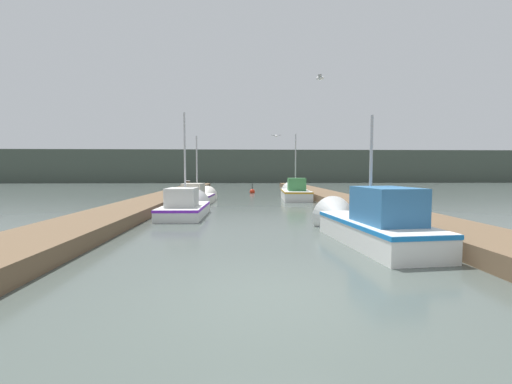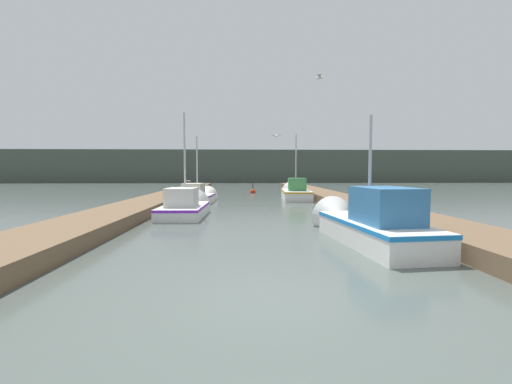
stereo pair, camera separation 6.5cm
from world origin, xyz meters
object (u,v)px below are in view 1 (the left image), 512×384
Objects in this scene: seagull_1 at (276,136)px; fishing_boat_0 at (367,223)px; channel_buoy at (252,192)px; fishing_boat_2 at (199,198)px; mooring_piling_1 at (361,203)px; mooring_piling_0 at (188,189)px; fishing_boat_3 at (295,193)px; fishing_boat_1 at (187,206)px; seagull_lead at (320,78)px.

fishing_boat_0 is at bearing -86.12° from seagull_1.
channel_buoy is (-2.49, 20.08, -0.37)m from fishing_boat_0.
fishing_boat_2 reaches higher than mooring_piling_1.
fishing_boat_0 is 0.86× the size of fishing_boat_2.
fishing_boat_2 is 4.99× the size of mooring_piling_0.
fishing_boat_3 is 9.29× the size of seagull_1.
seagull_1 reaches higher than mooring_piling_0.
fishing_boat_3 is at bearing -66.09° from channel_buoy.
mooring_piling_0 is at bearing 109.75° from fishing_boat_0.
seagull_1 is at bearing 44.55° from fishing_boat_1.
fishing_boat_3 is 7.50m from mooring_piling_0.
fishing_boat_0 is at bearing -64.54° from mooring_piling_0.
seagull_lead is 7.40m from seagull_1.
fishing_boat_0 reaches higher than channel_buoy.
fishing_boat_0 is at bearing -43.27° from fishing_boat_1.
seagull_1 is at bearing -158.00° from seagull_lead.
fishing_boat_1 reaches higher than fishing_boat_2.
channel_buoy is at bearing -158.26° from seagull_lead.
fishing_boat_3 is at bearing 32.24° from fishing_boat_2.
mooring_piling_0 is 0.99× the size of mooring_piling_1.
seagull_lead is at bearing -84.38° from channel_buoy.
fishing_boat_0 is at bearing -82.92° from channel_buoy.
fishing_boat_1 is 10.24m from fishing_boat_3.
mooring_piling_0 is (-7.19, 15.11, 0.12)m from fishing_boat_0.
seagull_lead reaches higher than fishing_boat_3.
channel_buoy is (3.42, 9.35, -0.24)m from fishing_boat_2.
fishing_boat_1 is at bearing 169.15° from mooring_piling_1.
fishing_boat_1 is 5.16× the size of channel_buoy.
fishing_boat_1 is at bearing -81.64° from mooring_piling_0.
mooring_piling_1 reaches higher than mooring_piling_0.
channel_buoy is 18.34m from seagull_lead.
channel_buoy is (3.32, 14.39, -0.25)m from fishing_boat_1.
seagull_1 is (-1.51, 9.76, 3.34)m from fishing_boat_0.
fishing_boat_0 is 10.43m from seagull_1.
mooring_piling_0 is at bearing -136.86° from seagull_lead.
fishing_boat_1 is 6.86m from seagull_1.
fishing_boat_3 reaches higher than seagull_1.
fishing_boat_1 is 8.79× the size of seagull_lead.
mooring_piling_1 is at bearing 66.49° from fishing_boat_0.
seagull_lead is 1.01× the size of seagull_1.
seagull_1 is at bearing -43.25° from mooring_piling_0.
fishing_boat_3 is (6.02, 8.28, 0.05)m from fishing_boat_1.
fishing_boat_3 is 5.69m from seagull_1.
seagull_lead reaches higher than mooring_piling_1.
fishing_boat_2 is 4.57m from mooring_piling_0.
channel_buoy is (-3.88, 15.77, -0.50)m from mooring_piling_1.
mooring_piling_1 is 6.96m from seagull_1.
fishing_boat_2 is (-5.91, 10.73, -0.13)m from fishing_boat_0.
mooring_piling_0 reaches higher than channel_buoy.
fishing_boat_3 is 4.13× the size of mooring_piling_1.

